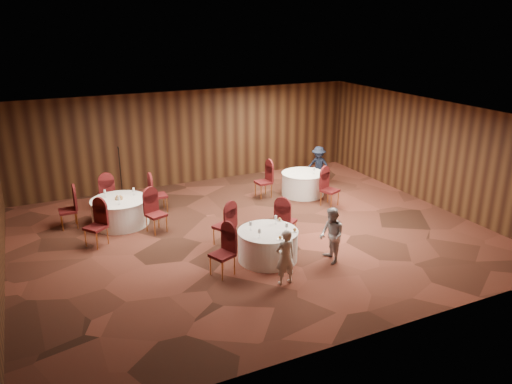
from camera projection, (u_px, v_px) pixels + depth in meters
name	position (u px, v px, depth m)	size (l,w,h in m)	color
ground	(252.00, 234.00, 13.36)	(12.00, 12.00, 0.00)	black
room_shell	(252.00, 163.00, 12.71)	(12.00, 12.00, 12.00)	silver
table_main	(268.00, 245.00, 11.84)	(1.43, 1.43, 0.74)	white
table_left	(120.00, 212.00, 13.88)	(1.57, 1.57, 0.74)	white
table_right	(303.00, 184.00, 16.22)	(1.40, 1.40, 0.74)	white
chairs_main	(245.00, 233.00, 12.20)	(2.91, 2.16, 1.00)	#430D13
chairs_left	(118.00, 207.00, 13.83)	(3.09, 3.07, 1.00)	#430D13
chairs_right	(296.00, 186.00, 15.60)	(2.10, 2.21, 1.00)	#430D13
tabletop_main	(276.00, 227.00, 11.71)	(1.02, 1.12, 0.22)	silver
tabletop_left	(119.00, 196.00, 13.74)	(0.84, 0.81, 0.22)	silver
tabletop_right	(314.00, 169.00, 15.94)	(0.08, 0.08, 0.22)	silver
mic_stand	(122.00, 185.00, 15.58)	(0.24, 0.24, 1.75)	black
woman_a	(285.00, 257.00, 10.67)	(0.46, 0.30, 1.26)	silver
woman_b	(332.00, 235.00, 11.64)	(0.65, 0.51, 1.34)	#A9A8AD
man_c	(318.00, 166.00, 17.14)	(0.87, 0.50, 1.34)	black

